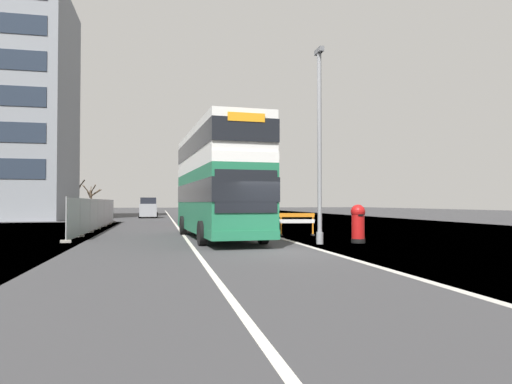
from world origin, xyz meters
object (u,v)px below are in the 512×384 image
Objects in this scene: double_decker_bus at (217,181)px; red_pillar_postbox at (358,222)px; roadworks_barrier at (297,221)px; lamppost_foreground at (320,151)px; car_receding_far at (148,208)px; car_receding_mid at (197,210)px; car_oncoming_near at (202,210)px.

double_decker_bus reaches higher than red_pillar_postbox.
lamppost_foreground is at bearing -96.01° from roadworks_barrier.
red_pillar_postbox is at bearing -74.40° from roadworks_barrier.
roadworks_barrier is 31.24m from car_receding_far.
lamppost_foreground reaches higher than car_receding_mid.
car_oncoming_near is at bearing 103.71° from roadworks_barrier.
double_decker_bus reaches higher than car_receding_far.
roadworks_barrier is 0.44× the size of car_oncoming_near.
car_receding_far is at bearing 105.33° from red_pillar_postbox.
lamppost_foreground reaches higher than red_pillar_postbox.
lamppost_foreground is at bearing -83.52° from car_receding_mid.
double_decker_bus is 2.70× the size of car_oncoming_near.
double_decker_bus is at bearing -166.68° from roadworks_barrier.
car_receding_far is (-4.76, 8.92, 0.11)m from car_receding_mid.
car_oncoming_near reaches higher than red_pillar_postbox.
car_receding_far is (-4.64, 15.39, -0.03)m from car_oncoming_near.
car_receding_mid is 10.11m from car_receding_far.
lamppost_foreground is 1.97× the size of car_receding_far.
roadworks_barrier is at bearing 83.99° from lamppost_foreground.
double_decker_bus is 31.45m from car_receding_far.
car_receding_mid is (-2.96, 26.09, -2.89)m from lamppost_foreground.
car_receding_mid is at bearing 87.85° from double_decker_bus.
roadworks_barrier is (4.31, 1.02, -2.01)m from double_decker_bus.
car_receding_far reaches higher than roadworks_barrier.
car_oncoming_near is at bearing 87.39° from double_decker_bus.
car_receding_mid is 1.00× the size of car_receding_far.
car_oncoming_near is at bearing 98.92° from lamppost_foreground.
car_receding_mid is at bearing 88.97° from car_oncoming_near.
car_oncoming_near is (0.72, 15.76, -1.66)m from double_decker_bus.
red_pillar_postbox is at bearing -79.54° from car_receding_mid.
lamppost_foreground reaches higher than car_oncoming_near.
car_receding_far is at bearing 97.18° from double_decker_bus.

